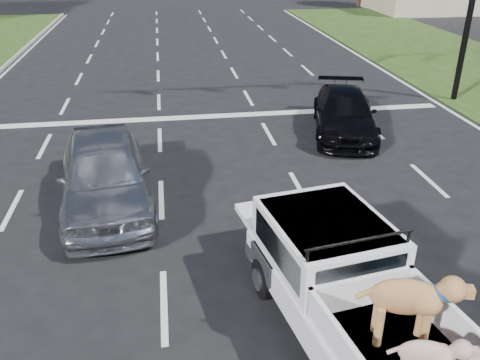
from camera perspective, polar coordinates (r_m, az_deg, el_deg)
name	(u,v)px	position (r m, az deg, el deg)	size (l,w,h in m)	color
ground	(262,296)	(9.38, 2.48, -12.89)	(160.00, 160.00, 0.00)	black
road_markings	(220,154)	(14.99, -2.25, 2.94)	(17.75, 60.00, 0.01)	silver
pickup_truck	(355,297)	(8.07, 12.81, -12.71)	(2.69, 5.43, 1.95)	black
silver_sedan	(104,174)	(12.19, -15.02, 0.67)	(2.00, 4.98, 1.70)	#A8ABAF
black_coupe	(344,113)	(16.75, 11.64, 7.36)	(1.87, 4.59, 1.33)	black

